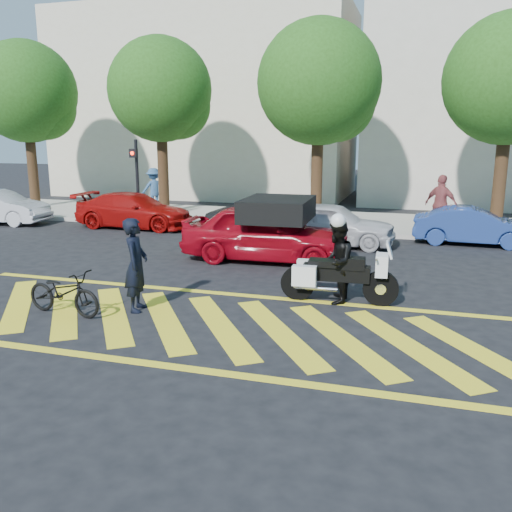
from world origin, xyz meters
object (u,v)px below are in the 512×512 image
(officer_bike, at_px, (136,265))
(bicycle, at_px, (64,292))
(police_motorcycle, at_px, (337,275))
(parked_right, at_px, (473,226))
(parked_mid_right, at_px, (330,224))
(officer_moto, at_px, (337,262))
(red_convertible, at_px, (266,233))
(parked_left, at_px, (134,210))
(parked_mid_left, at_px, (271,219))

(officer_bike, distance_m, bicycle, 1.46)
(officer_bike, height_order, police_motorcycle, officer_bike)
(officer_bike, bearing_deg, parked_right, -52.34)
(officer_bike, height_order, parked_mid_right, officer_bike)
(police_motorcycle, distance_m, parked_mid_right, 5.90)
(bicycle, height_order, police_motorcycle, police_motorcycle)
(officer_bike, height_order, officer_moto, officer_bike)
(red_convertible, bearing_deg, parked_mid_right, -29.41)
(parked_left, bearing_deg, red_convertible, -121.52)
(bicycle, xyz_separation_m, police_motorcycle, (4.90, 2.28, 0.14))
(parked_left, distance_m, parked_mid_right, 7.54)
(officer_bike, relative_size, bicycle, 1.09)
(police_motorcycle, distance_m, officer_moto, 0.28)
(bicycle, xyz_separation_m, red_convertible, (2.48, 5.50, 0.34))
(police_motorcycle, relative_size, parked_mid_left, 0.56)
(officer_bike, height_order, bicycle, officer_bike)
(police_motorcycle, distance_m, parked_right, 7.87)
(bicycle, distance_m, parked_right, 12.46)
(officer_moto, height_order, parked_mid_right, officer_moto)
(officer_bike, xyz_separation_m, red_convertible, (1.26, 4.86, -0.14))
(officer_moto, relative_size, parked_mid_right, 0.43)
(bicycle, bearing_deg, police_motorcycle, -57.79)
(parked_mid_right, xyz_separation_m, parked_right, (4.27, 1.40, -0.09))
(red_convertible, bearing_deg, parked_left, 56.45)
(parked_mid_left, height_order, parked_right, parked_mid_left)
(officer_bike, bearing_deg, bicycle, 103.27)
(officer_bike, distance_m, police_motorcycle, 4.05)
(bicycle, xyz_separation_m, parked_mid_right, (3.82, 8.09, 0.24))
(parked_left, xyz_separation_m, parked_mid_right, (7.45, -1.17, 0.04))
(officer_bike, xyz_separation_m, parked_mid_left, (0.47, 8.33, -0.32))
(bicycle, xyz_separation_m, parked_left, (-3.64, 9.25, 0.20))
(police_motorcycle, relative_size, parked_right, 0.67)
(parked_mid_left, height_order, parked_mid_right, parked_mid_right)
(parked_mid_left, bearing_deg, bicycle, 169.90)
(officer_moto, bearing_deg, officer_bike, -68.18)
(officer_moto, height_order, parked_right, officer_moto)
(parked_mid_left, distance_m, parked_right, 6.42)
(red_convertible, distance_m, parked_mid_left, 3.57)
(officer_moto, distance_m, red_convertible, 4.02)
(parked_right, bearing_deg, officer_bike, 144.34)
(officer_moto, xyz_separation_m, parked_right, (3.20, 7.20, -0.26))
(red_convertible, bearing_deg, bicycle, 153.74)
(bicycle, height_order, officer_moto, officer_moto)
(police_motorcycle, xyz_separation_m, parked_mid_left, (-3.22, 6.69, 0.02))
(red_convertible, xyz_separation_m, parked_mid_right, (1.34, 2.58, -0.10))
(police_motorcycle, bearing_deg, officer_moto, 172.15)
(officer_moto, bearing_deg, parked_mid_left, -156.75)
(officer_moto, xyz_separation_m, parked_mid_left, (-3.20, 6.69, -0.26))
(police_motorcycle, relative_size, parked_mid_right, 0.60)
(bicycle, height_order, parked_mid_right, parked_mid_right)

